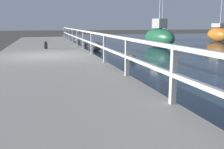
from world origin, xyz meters
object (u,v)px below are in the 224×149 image
Objects in this scene: sailboat_orange at (220,34)px; sailboat_white at (162,32)px; mooring_bollard at (46,45)px; sailboat_green at (159,36)px.

sailboat_white is at bearing 141.02° from sailboat_orange.
mooring_bollard is 0.07× the size of sailboat_white.
mooring_bollard is 15.63m from sailboat_white.
sailboat_orange is (8.26, 4.14, -0.04)m from sailboat_green.
mooring_bollard is 0.07× the size of sailboat_green.
sailboat_white is at bearing 39.57° from mooring_bollard.
sailboat_green is at bearing 15.84° from mooring_bollard.
sailboat_green is at bearing -98.86° from sailboat_white.
sailboat_green is (-3.83, -7.62, -0.10)m from sailboat_white.
mooring_bollard is 0.07× the size of sailboat_orange.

